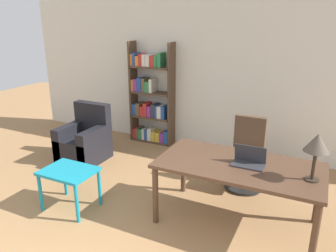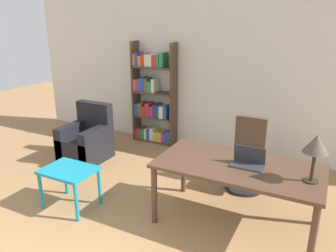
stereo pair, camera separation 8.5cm
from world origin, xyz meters
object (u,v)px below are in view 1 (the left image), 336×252
armchair (85,143)px  bookshelf (150,100)px  desk (239,171)px  office_chair (246,157)px  laptop (249,161)px  table_lamp (317,144)px  side_table_blue (69,176)px

armchair → bookshelf: bearing=66.3°
desk → office_chair: office_chair is taller
armchair → laptop: bearing=-12.5°
laptop → desk: bearing=-166.7°
table_lamp → office_chair: table_lamp is taller
laptop → bookshelf: 3.04m
table_lamp → side_table_blue: (-2.76, -0.55, -0.71)m
office_chair → bookshelf: bearing=154.5°
desk → side_table_blue: 2.10m
armchair → desk: bearing=-13.4°
table_lamp → armchair: size_ratio=0.53×
bookshelf → laptop: bearing=-39.8°
armchair → bookshelf: size_ratio=0.50×
table_lamp → laptop: bearing=173.1°
table_lamp → armchair: table_lamp is taller
armchair → bookshelf: 1.52m
side_table_blue → bookshelf: bookshelf is taller
office_chair → side_table_blue: (-1.88, -1.57, 0.00)m
office_chair → side_table_blue: size_ratio=1.56×
side_table_blue → bookshelf: 2.62m
side_table_blue → bookshelf: size_ratio=0.34×
office_chair → bookshelf: (-2.12, 1.01, 0.39)m
table_lamp → side_table_blue: table_lamp is taller
office_chair → armchair: bearing=-173.8°
side_table_blue → armchair: (-0.81, 1.28, -0.14)m
side_table_blue → office_chair: bearing=39.8°
desk → office_chair: bearing=97.2°
laptop → side_table_blue: laptop is taller
office_chair → bookshelf: 2.38m
armchair → side_table_blue: bearing=-57.4°
armchair → office_chair: bearing=6.2°
desk → bookshelf: bookshelf is taller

